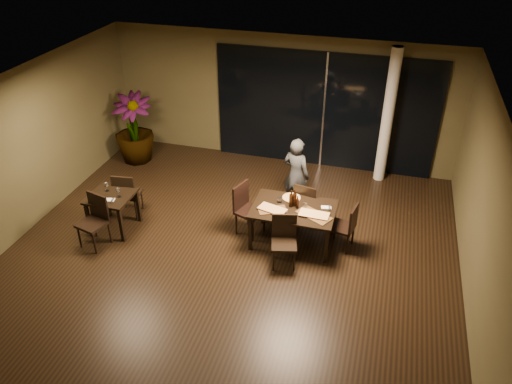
{
  "coord_description": "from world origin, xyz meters",
  "views": [
    {
      "loc": [
        2.37,
        -6.58,
        5.73
      ],
      "look_at": [
        0.33,
        0.68,
        1.05
      ],
      "focal_mm": 35.0,
      "sensor_mm": 36.0,
      "label": 1
    }
  ],
  "objects_px": {
    "diner": "(296,175)",
    "bottle_b": "(297,202)",
    "side_table": "(112,201)",
    "chair_main_left": "(246,206)",
    "chair_side_near": "(95,218)",
    "chair_main_far": "(306,202)",
    "bottle_a": "(291,198)",
    "bottle_c": "(295,198)",
    "chair_main_right": "(347,225)",
    "chair_main_near": "(284,238)",
    "potted_plant": "(134,128)",
    "main_table": "(294,212)",
    "chair_side_far": "(127,193)"
  },
  "relations": [
    {
      "from": "side_table",
      "to": "chair_main_far",
      "type": "distance_m",
      "value": 3.7
    },
    {
      "from": "chair_side_far",
      "to": "bottle_c",
      "type": "height_order",
      "value": "bottle_c"
    },
    {
      "from": "bottle_b",
      "to": "chair_main_left",
      "type": "bearing_deg",
      "value": 175.8
    },
    {
      "from": "bottle_a",
      "to": "chair_main_left",
      "type": "bearing_deg",
      "value": 176.8
    },
    {
      "from": "chair_main_near",
      "to": "diner",
      "type": "relative_size",
      "value": 0.59
    },
    {
      "from": "chair_main_near",
      "to": "diner",
      "type": "xyz_separation_m",
      "value": [
        -0.16,
        1.72,
        0.27
      ]
    },
    {
      "from": "main_table",
      "to": "diner",
      "type": "bearing_deg",
      "value": 99.77
    },
    {
      "from": "diner",
      "to": "potted_plant",
      "type": "relative_size",
      "value": 0.96
    },
    {
      "from": "chair_side_far",
      "to": "diner",
      "type": "relative_size",
      "value": 0.61
    },
    {
      "from": "bottle_b",
      "to": "bottle_c",
      "type": "xyz_separation_m",
      "value": [
        -0.07,
        0.06,
        0.05
      ]
    },
    {
      "from": "diner",
      "to": "chair_main_far",
      "type": "bearing_deg",
      "value": 140.57
    },
    {
      "from": "chair_main_right",
      "to": "chair_main_far",
      "type": "bearing_deg",
      "value": -110.68
    },
    {
      "from": "chair_main_far",
      "to": "chair_side_near",
      "type": "xyz_separation_m",
      "value": [
        -3.59,
        -1.6,
        0.04
      ]
    },
    {
      "from": "side_table",
      "to": "chair_main_far",
      "type": "bearing_deg",
      "value": 17.27
    },
    {
      "from": "side_table",
      "to": "diner",
      "type": "height_order",
      "value": "diner"
    },
    {
      "from": "bottle_a",
      "to": "bottle_c",
      "type": "height_order",
      "value": "bottle_c"
    },
    {
      "from": "bottle_a",
      "to": "main_table",
      "type": "bearing_deg",
      "value": -36.08
    },
    {
      "from": "chair_main_far",
      "to": "chair_main_near",
      "type": "xyz_separation_m",
      "value": [
        -0.16,
        -1.21,
        -0.0
      ]
    },
    {
      "from": "chair_side_far",
      "to": "chair_side_near",
      "type": "height_order",
      "value": "chair_side_near"
    },
    {
      "from": "chair_main_right",
      "to": "bottle_a",
      "type": "distance_m",
      "value": 1.1
    },
    {
      "from": "side_table",
      "to": "chair_main_left",
      "type": "relative_size",
      "value": 0.79
    },
    {
      "from": "chair_side_near",
      "to": "bottle_b",
      "type": "distance_m",
      "value": 3.68
    },
    {
      "from": "side_table",
      "to": "chair_main_right",
      "type": "distance_m",
      "value": 4.4
    },
    {
      "from": "chair_main_left",
      "to": "chair_side_near",
      "type": "distance_m",
      "value": 2.77
    },
    {
      "from": "chair_side_far",
      "to": "potted_plant",
      "type": "bearing_deg",
      "value": -73.59
    },
    {
      "from": "side_table",
      "to": "diner",
      "type": "xyz_separation_m",
      "value": [
        3.21,
        1.61,
        0.17
      ]
    },
    {
      "from": "bottle_c",
      "to": "potted_plant",
      "type": "bearing_deg",
      "value": 154.11
    },
    {
      "from": "bottle_c",
      "to": "chair_main_near",
      "type": "bearing_deg",
      "value": -91.95
    },
    {
      "from": "diner",
      "to": "chair_side_near",
      "type": "bearing_deg",
      "value": 51.57
    },
    {
      "from": "main_table",
      "to": "chair_side_near",
      "type": "xyz_separation_m",
      "value": [
        -3.46,
        -1.0,
        -0.12
      ]
    },
    {
      "from": "main_table",
      "to": "bottle_b",
      "type": "relative_size",
      "value": 6.09
    },
    {
      "from": "chair_main_far",
      "to": "potted_plant",
      "type": "distance_m",
      "value": 4.72
    },
    {
      "from": "chair_side_near",
      "to": "bottle_c",
      "type": "distance_m",
      "value": 3.64
    },
    {
      "from": "chair_main_far",
      "to": "bottle_a",
      "type": "height_order",
      "value": "bottle_a"
    },
    {
      "from": "chair_main_left",
      "to": "potted_plant",
      "type": "distance_m",
      "value": 3.98
    },
    {
      "from": "potted_plant",
      "to": "bottle_a",
      "type": "xyz_separation_m",
      "value": [
        4.25,
        -2.13,
        0.09
      ]
    },
    {
      "from": "main_table",
      "to": "chair_main_right",
      "type": "distance_m",
      "value": 0.98
    },
    {
      "from": "chair_main_far",
      "to": "chair_main_left",
      "type": "height_order",
      "value": "chair_main_left"
    },
    {
      "from": "chair_main_left",
      "to": "bottle_a",
      "type": "xyz_separation_m",
      "value": [
        0.86,
        -0.05,
        0.35
      ]
    },
    {
      "from": "chair_main_right",
      "to": "bottle_a",
      "type": "relative_size",
      "value": 2.74
    },
    {
      "from": "chair_main_near",
      "to": "bottle_b",
      "type": "relative_size",
      "value": 3.78
    },
    {
      "from": "diner",
      "to": "bottle_b",
      "type": "height_order",
      "value": "diner"
    },
    {
      "from": "chair_main_left",
      "to": "potted_plant",
      "type": "relative_size",
      "value": 0.61
    },
    {
      "from": "bottle_b",
      "to": "bottle_c",
      "type": "relative_size",
      "value": 0.73
    },
    {
      "from": "bottle_a",
      "to": "chair_main_far",
      "type": "bearing_deg",
      "value": 70.96
    },
    {
      "from": "chair_main_near",
      "to": "potted_plant",
      "type": "xyz_separation_m",
      "value": [
        -4.28,
        2.78,
        0.31
      ]
    },
    {
      "from": "chair_main_far",
      "to": "chair_main_left",
      "type": "xyz_separation_m",
      "value": [
        -1.05,
        -0.5,
        0.04
      ]
    },
    {
      "from": "chair_main_left",
      "to": "bottle_a",
      "type": "distance_m",
      "value": 0.93
    },
    {
      "from": "chair_main_left",
      "to": "chair_side_near",
      "type": "xyz_separation_m",
      "value": [
        -2.54,
        -1.1,
        -0.01
      ]
    },
    {
      "from": "chair_side_near",
      "to": "bottle_c",
      "type": "xyz_separation_m",
      "value": [
        3.46,
        1.09,
        0.36
      ]
    }
  ]
}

